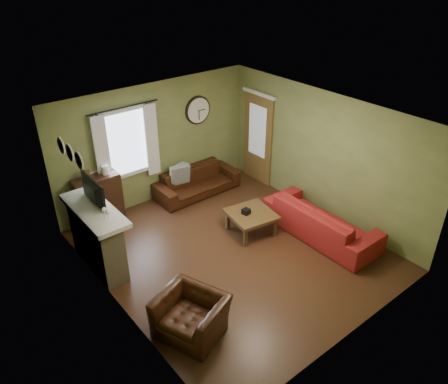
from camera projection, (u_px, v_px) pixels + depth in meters
floor at (233, 251)px, 8.15m from camera, size 4.60×5.20×0.00m
ceiling at (235, 118)px, 6.86m from camera, size 4.60×5.20×0.00m
wall_left at (111, 240)px, 6.25m from camera, size 0.00×5.20×2.60m
wall_right at (322, 155)px, 8.75m from camera, size 0.00×5.20×2.60m
wall_back at (156, 143)px, 9.26m from camera, size 4.60×0.00×2.60m
wall_front at (360, 266)px, 5.74m from camera, size 4.60×0.00×2.60m
fireplace at (97, 240)px, 7.51m from camera, size 0.40×1.40×1.10m
firebox at (109, 247)px, 7.74m from camera, size 0.04×0.60×0.55m
mantel at (94, 210)px, 7.24m from camera, size 0.58×1.60×0.08m
tv at (89, 195)px, 7.24m from camera, size 0.08×0.60×0.35m
tv_screen at (93, 191)px, 7.26m from camera, size 0.02×0.62×0.36m
medallion_left at (79, 161)px, 6.33m from camera, size 0.28×0.28×0.03m
medallion_mid at (70, 153)px, 6.57m from camera, size 0.28×0.28×0.03m
medallion_right at (61, 145)px, 6.81m from camera, size 0.28×0.28×0.03m
window_pane at (125, 143)px, 8.77m from camera, size 1.00×0.02×1.30m
curtain_rod at (123, 107)px, 8.32m from camera, size 0.03×0.03×1.50m
curtain_left at (102, 154)px, 8.43m from camera, size 0.28×0.04×1.55m
curtain_right at (152, 140)px, 9.03m from camera, size 0.28×0.04×1.55m
wall_clock at (198, 110)px, 9.58m from camera, size 0.64×0.06×0.64m
door at (258, 139)px, 10.11m from camera, size 0.05×0.90×2.10m
bookshelf at (99, 201)px, 8.69m from camera, size 0.89×0.38×1.06m
book at (88, 177)px, 8.64m from camera, size 0.19×0.25×0.02m
sofa_brown at (197, 182)px, 9.90m from camera, size 1.97×0.77×0.57m
pillow_left at (180, 175)px, 9.64m from camera, size 0.46×0.21×0.44m
pillow_right at (178, 171)px, 9.76m from camera, size 0.37×0.21×0.36m
sofa_red at (321, 220)px, 8.42m from camera, size 0.91×2.33×0.68m
armchair at (191, 315)px, 6.32m from camera, size 1.12×1.19×0.62m
coffee_table at (251, 223)px, 8.57m from camera, size 0.96×0.96×0.45m
tissue_box at (246, 216)px, 8.46m from camera, size 0.15×0.15×0.10m
wine_glass_a at (108, 217)px, 6.81m from camera, size 0.07×0.07×0.21m
wine_glass_b at (105, 213)px, 6.90m from camera, size 0.07×0.07×0.20m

